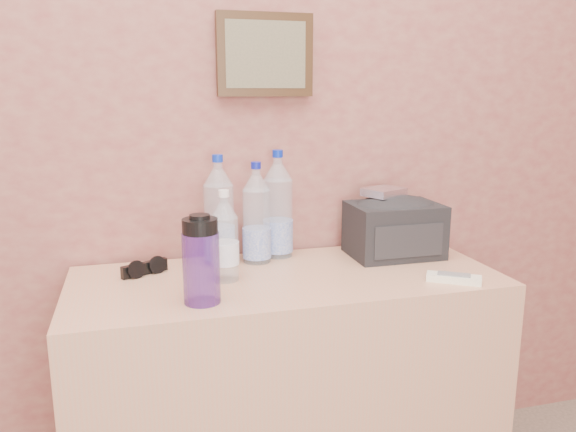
% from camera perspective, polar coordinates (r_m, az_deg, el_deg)
% --- Properties ---
extents(picture_frame, '(0.30, 0.03, 0.25)m').
position_cam_1_polar(picture_frame, '(1.80, -2.35, 16.04)').
color(picture_frame, '#382311').
rests_on(picture_frame, room_shell).
extents(dresser, '(1.23, 0.51, 0.77)m').
position_cam_1_polar(dresser, '(1.79, -0.12, -17.78)').
color(dresser, tan).
rests_on(dresser, ground).
extents(pet_large_a, '(0.09, 0.09, 0.34)m').
position_cam_1_polar(pet_large_a, '(1.73, -7.02, 0.01)').
color(pet_large_a, silver).
rests_on(pet_large_a, dresser).
extents(pet_large_b, '(0.09, 0.09, 0.34)m').
position_cam_1_polar(pet_large_b, '(1.79, -1.03, 0.62)').
color(pet_large_b, silver).
rests_on(pet_large_b, dresser).
extents(pet_large_c, '(0.09, 0.09, 0.31)m').
position_cam_1_polar(pet_large_c, '(1.73, -3.21, -0.25)').
color(pet_large_c, silver).
rests_on(pet_large_c, dresser).
extents(pet_small, '(0.07, 0.07, 0.26)m').
position_cam_1_polar(pet_small, '(1.58, -6.43, -2.55)').
color(pet_small, '#A6BFD5').
rests_on(pet_small, dresser).
extents(nalgene_bottle, '(0.09, 0.09, 0.23)m').
position_cam_1_polar(nalgene_bottle, '(1.42, -8.82, -4.43)').
color(nalgene_bottle, '#491F83').
rests_on(nalgene_bottle, dresser).
extents(sunglasses, '(0.15, 0.11, 0.04)m').
position_cam_1_polar(sunglasses, '(1.69, -14.37, -5.17)').
color(sunglasses, black).
rests_on(sunglasses, dresser).
extents(ac_remote, '(0.15, 0.12, 0.02)m').
position_cam_1_polar(ac_remote, '(1.65, 16.49, -6.10)').
color(ac_remote, white).
rests_on(ac_remote, dresser).
extents(toiletry_bag, '(0.29, 0.21, 0.19)m').
position_cam_1_polar(toiletry_bag, '(1.84, 10.73, -1.03)').
color(toiletry_bag, black).
rests_on(toiletry_bag, dresser).
extents(foil_packet, '(0.15, 0.14, 0.02)m').
position_cam_1_polar(foil_packet, '(1.83, 9.71, 2.43)').
color(foil_packet, white).
rests_on(foil_packet, toiletry_bag).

